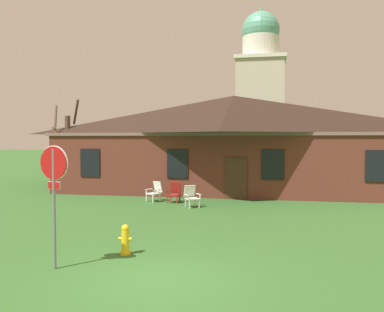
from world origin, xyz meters
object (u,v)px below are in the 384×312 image
(lawn_chair_near_door, at_px, (174,192))
(fire_hydrant, at_px, (125,240))
(lawn_chair_by_porch, at_px, (155,191))
(stop_sign, at_px, (54,181))
(lawn_chair_left_end, at_px, (191,196))

(lawn_chair_near_door, xyz_separation_m, fire_hydrant, (0.83, -8.90, -0.12))
(lawn_chair_by_porch, height_order, fire_hydrant, lawn_chair_by_porch)
(lawn_chair_near_door, relative_size, fire_hydrant, 1.21)
(stop_sign, xyz_separation_m, lawn_chair_near_door, (0.36, 10.35, -1.54))
(lawn_chair_left_end, relative_size, fire_hydrant, 1.21)
(lawn_chair_near_door, xyz_separation_m, lawn_chair_left_end, (1.06, -1.19, 0.00))
(stop_sign, height_order, lawn_chair_left_end, stop_sign)
(lawn_chair_near_door, bearing_deg, stop_sign, -91.99)
(stop_sign, relative_size, lawn_chair_near_door, 3.00)
(lawn_chair_left_end, bearing_deg, fire_hydrant, -91.68)
(stop_sign, height_order, lawn_chair_by_porch, stop_sign)
(lawn_chair_left_end, distance_m, fire_hydrant, 7.72)
(stop_sign, relative_size, fire_hydrant, 3.63)
(fire_hydrant, bearing_deg, lawn_chair_by_porch, 101.45)
(fire_hydrant, bearing_deg, lawn_chair_left_end, 88.32)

